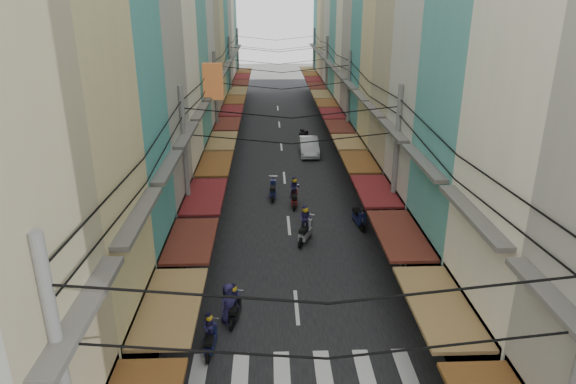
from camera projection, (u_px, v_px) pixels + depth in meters
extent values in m
plane|color=slate|center=(294.00, 282.00, 22.72)|extent=(160.00, 160.00, 0.00)
cube|color=black|center=(282.00, 153.00, 41.40)|extent=(10.00, 80.00, 0.02)
cube|color=slate|center=(201.00, 154.00, 41.16)|extent=(3.00, 80.00, 0.06)
cube|color=slate|center=(362.00, 152.00, 41.62)|extent=(3.00, 80.00, 0.06)
cube|color=silver|center=(198.00, 377.00, 16.98)|extent=(0.55, 2.40, 0.01)
cube|color=silver|center=(240.00, 376.00, 17.03)|extent=(0.55, 2.40, 0.01)
cube|color=silver|center=(282.00, 375.00, 17.08)|extent=(0.55, 2.40, 0.01)
cube|color=silver|center=(324.00, 374.00, 17.13)|extent=(0.55, 2.40, 0.01)
cube|color=silver|center=(365.00, 373.00, 17.18)|extent=(0.55, 2.40, 0.01)
cube|color=silver|center=(407.00, 372.00, 17.23)|extent=(0.55, 2.40, 0.01)
cube|color=#595651|center=(84.00, 310.00, 10.16)|extent=(0.50, 4.24, 0.15)
cube|color=#CFBD81|center=(10.00, 152.00, 13.77)|extent=(6.00, 4.70, 15.81)
cube|color=black|center=(126.00, 344.00, 16.10)|extent=(1.20, 4.52, 3.20)
cube|color=olive|center=(171.00, 305.00, 15.65)|extent=(1.80, 4.33, 0.12)
cube|color=#595651|center=(139.00, 216.00, 14.56)|extent=(0.50, 4.23, 0.15)
cube|color=teal|center=(62.00, 66.00, 17.37)|extent=(6.00, 4.30, 19.25)
cube|color=black|center=(155.00, 273.00, 20.30)|extent=(1.20, 4.13, 3.20)
cube|color=#582319|center=(191.00, 240.00, 19.86)|extent=(1.80, 3.96, 0.12)
cube|color=#595651|center=(168.00, 167.00, 18.77)|extent=(0.50, 3.87, 0.15)
cube|color=#9E9B90|center=(101.00, 31.00, 21.48)|extent=(6.00, 5.14, 20.93)
cube|color=black|center=(175.00, 223.00, 24.71)|extent=(1.20, 4.94, 3.20)
cube|color=maroon|center=(205.00, 196.00, 24.27)|extent=(1.80, 4.73, 0.12)
cube|color=#595651|center=(187.00, 134.00, 23.18)|extent=(0.50, 4.63, 0.15)
cube|color=#F2EBCD|center=(135.00, 60.00, 26.81)|extent=(6.00, 4.95, 17.43)
cube|color=black|center=(190.00, 187.00, 29.43)|extent=(1.20, 4.75, 3.20)
cube|color=brown|center=(215.00, 164.00, 28.98)|extent=(1.80, 4.56, 0.12)
cube|color=#595651|center=(200.00, 111.00, 27.89)|extent=(0.50, 4.46, 0.15)
cube|color=#53A19A|center=(155.00, 60.00, 31.66)|extent=(6.00, 4.99, 16.32)
cube|color=black|center=(201.00, 161.00, 34.07)|extent=(1.20, 4.80, 3.20)
cube|color=olive|center=(222.00, 141.00, 33.63)|extent=(1.80, 4.60, 0.12)
cube|color=#595651|center=(210.00, 95.00, 32.54)|extent=(0.50, 4.50, 0.15)
cube|color=beige|center=(165.00, 3.00, 34.99)|extent=(6.00, 4.65, 22.87)
cube|color=black|center=(208.00, 142.00, 38.57)|extent=(1.20, 4.46, 3.20)
cube|color=#582319|center=(228.00, 124.00, 38.13)|extent=(1.80, 4.27, 0.12)
cube|color=#595651|center=(217.00, 83.00, 37.04)|extent=(0.50, 4.18, 0.15)
cube|color=tan|center=(178.00, 18.00, 39.85)|extent=(6.00, 4.89, 20.58)
cube|color=black|center=(214.00, 127.00, 43.03)|extent=(1.20, 4.70, 3.20)
cube|color=maroon|center=(232.00, 111.00, 42.58)|extent=(1.80, 4.50, 0.12)
cube|color=#595651|center=(222.00, 74.00, 41.49)|extent=(0.50, 4.40, 0.15)
cube|color=#CFBD81|center=(188.00, 29.00, 44.63)|extent=(6.00, 4.52, 18.44)
cube|color=black|center=(219.00, 115.00, 47.42)|extent=(1.20, 4.34, 3.20)
cube|color=brown|center=(235.00, 100.00, 46.98)|extent=(1.80, 4.16, 0.12)
cube|color=#595651|center=(227.00, 67.00, 45.89)|extent=(0.50, 4.07, 0.15)
cube|color=teal|center=(194.00, 14.00, 48.78)|extent=(6.00, 5.20, 20.63)
cube|color=black|center=(224.00, 105.00, 51.96)|extent=(1.20, 4.99, 3.20)
cube|color=olive|center=(238.00, 91.00, 51.52)|extent=(1.80, 4.78, 0.12)
cube|color=#595651|center=(230.00, 60.00, 50.43)|extent=(0.50, 4.68, 0.15)
cube|color=black|center=(227.00, 96.00, 56.69)|extent=(1.20, 4.74, 3.20)
cube|color=#582319|center=(240.00, 83.00, 56.25)|extent=(1.80, 4.55, 0.12)
cube|color=#595651|center=(233.00, 55.00, 55.16)|extent=(0.50, 4.45, 0.15)
cube|color=#F2EBCD|center=(206.00, 9.00, 58.05)|extent=(6.00, 4.96, 21.12)
cube|color=black|center=(230.00, 88.00, 61.32)|extent=(1.20, 4.76, 3.20)
cube|color=maroon|center=(242.00, 77.00, 60.87)|extent=(1.80, 4.56, 0.12)
cube|color=#595651|center=(236.00, 50.00, 59.78)|extent=(0.50, 4.46, 0.15)
cube|color=#53A19A|center=(211.00, 13.00, 62.93)|extent=(6.00, 5.04, 19.90)
cube|color=black|center=(233.00, 82.00, 65.99)|extent=(1.20, 4.84, 3.20)
cube|color=brown|center=(244.00, 71.00, 65.54)|extent=(1.80, 4.64, 0.12)
cube|color=#595651|center=(238.00, 47.00, 64.45)|extent=(0.50, 4.54, 0.15)
cube|color=#4F2812|center=(213.00, 81.00, 31.28)|extent=(1.20, 0.40, 2.20)
cube|color=#595651|center=(564.00, 312.00, 10.10)|extent=(0.50, 4.25, 0.15)
cube|color=black|center=(481.00, 342.00, 16.23)|extent=(1.20, 4.78, 3.20)
cube|color=olive|center=(439.00, 305.00, 15.68)|extent=(1.80, 4.58, 0.12)
cube|color=#595651|center=(472.00, 214.00, 14.63)|extent=(0.50, 4.48, 0.15)
cube|color=#53A19A|center=(514.00, 121.00, 18.87)|extent=(6.00, 5.03, 15.08)
cube|color=black|center=(433.00, 265.00, 20.90)|extent=(1.20, 4.83, 3.20)
cube|color=#582319|center=(399.00, 234.00, 20.35)|extent=(1.80, 4.63, 0.12)
cube|color=#595651|center=(423.00, 162.00, 19.31)|extent=(0.50, 4.53, 0.15)
cube|color=beige|center=(475.00, 21.00, 22.29)|extent=(6.00, 4.79, 21.66)
cube|color=black|center=(403.00, 217.00, 25.49)|extent=(1.20, 4.60, 3.20)
cube|color=maroon|center=(375.00, 191.00, 24.94)|extent=(1.80, 4.41, 0.12)
cube|color=#595651|center=(393.00, 130.00, 23.90)|extent=(0.50, 4.31, 0.15)
cube|color=tan|center=(440.00, 27.00, 26.81)|extent=(6.00, 4.52, 20.74)
cube|color=black|center=(383.00, 185.00, 29.84)|extent=(1.20, 4.34, 3.20)
cube|color=brown|center=(359.00, 162.00, 29.29)|extent=(1.80, 4.16, 0.12)
cube|color=#595651|center=(373.00, 110.00, 28.24)|extent=(0.50, 4.07, 0.15)
cube|color=#CFBD81|center=(413.00, 78.00, 32.02)|extent=(6.00, 4.12, 14.13)
cube|color=black|center=(370.00, 162.00, 33.88)|extent=(1.20, 3.96, 3.20)
cube|color=olive|center=(348.00, 142.00, 33.33)|extent=(1.80, 3.79, 0.12)
cube|color=#595651|center=(360.00, 96.00, 32.28)|extent=(0.50, 3.71, 0.15)
cube|color=teal|center=(399.00, 43.00, 35.37)|extent=(6.00, 4.40, 17.68)
cube|color=black|center=(359.00, 145.00, 37.86)|extent=(1.20, 4.23, 3.20)
cube|color=#582319|center=(339.00, 127.00, 37.31)|extent=(1.80, 4.05, 0.12)
cube|color=#595651|center=(350.00, 85.00, 36.27)|extent=(0.50, 3.96, 0.15)
cube|color=#9E9B90|center=(387.00, 4.00, 38.72)|extent=(6.00, 4.64, 22.59)
cube|color=black|center=(350.00, 130.00, 42.08)|extent=(1.20, 4.45, 3.20)
cube|color=maroon|center=(332.00, 113.00, 41.53)|extent=(1.80, 4.26, 0.12)
cube|color=#595651|center=(341.00, 76.00, 40.49)|extent=(0.50, 4.17, 0.15)
cube|color=#F2EBCD|center=(375.00, 12.00, 42.99)|extent=(6.00, 4.00, 21.25)
cube|color=black|center=(342.00, 119.00, 46.12)|extent=(1.20, 3.84, 3.20)
cube|color=brown|center=(326.00, 103.00, 45.56)|extent=(1.80, 3.68, 0.12)
cube|color=#595651|center=(335.00, 69.00, 44.52)|extent=(0.50, 3.60, 0.15)
cube|color=#53A19A|center=(366.00, 5.00, 47.01)|extent=(6.00, 5.01, 22.33)
cube|color=black|center=(336.00, 108.00, 50.32)|extent=(1.20, 4.81, 3.20)
cube|color=olive|center=(321.00, 94.00, 49.77)|extent=(1.80, 4.61, 0.12)
cube|color=#595651|center=(329.00, 63.00, 48.73)|extent=(0.50, 4.51, 0.15)
cube|color=beige|center=(356.00, 18.00, 52.15)|extent=(6.00, 5.00, 19.71)
cube|color=black|center=(330.00, 99.00, 55.00)|extent=(1.20, 4.80, 3.20)
cube|color=#582319|center=(317.00, 86.00, 54.45)|extent=(1.80, 4.60, 0.12)
cube|color=#595651|center=(323.00, 57.00, 53.40)|extent=(0.50, 4.50, 0.15)
cube|color=tan|center=(349.00, 30.00, 57.01)|extent=(6.00, 4.32, 16.86)
cube|color=black|center=(326.00, 91.00, 59.35)|extent=(1.20, 4.15, 3.20)
cube|color=maroon|center=(313.00, 79.00, 58.80)|extent=(1.80, 3.97, 0.12)
cube|color=#595651|center=(319.00, 52.00, 57.76)|extent=(0.50, 3.89, 0.15)
cube|color=#CFBD81|center=(344.00, 14.00, 60.50)|extent=(6.00, 4.33, 19.96)
cube|color=black|center=(322.00, 85.00, 63.39)|extent=(1.20, 4.16, 3.20)
cube|color=brown|center=(310.00, 74.00, 62.84)|extent=(1.80, 3.99, 0.12)
cube|color=#595651|center=(316.00, 49.00, 61.80)|extent=(0.50, 3.90, 0.15)
cube|color=teal|center=(338.00, 36.00, 65.79)|extent=(6.00, 4.88, 14.34)
cube|color=black|center=(318.00, 80.00, 67.69)|extent=(1.20, 4.68, 3.20)
cube|color=olive|center=(307.00, 69.00, 67.14)|extent=(1.80, 4.49, 0.12)
cube|color=#595651|center=(313.00, 45.00, 66.10)|extent=(0.50, 4.39, 0.15)
cylinder|color=slate|center=(186.00, 174.00, 23.89)|extent=(0.26, 0.26, 8.20)
cylinder|color=slate|center=(395.00, 171.00, 24.24)|extent=(0.26, 0.26, 8.20)
cylinder|color=slate|center=(216.00, 109.00, 37.90)|extent=(0.26, 0.26, 8.20)
cylinder|color=slate|center=(348.00, 108.00, 38.25)|extent=(0.26, 0.26, 8.20)
cylinder|color=slate|center=(230.00, 79.00, 51.91)|extent=(0.26, 0.26, 8.20)
cylinder|color=slate|center=(326.00, 78.00, 52.26)|extent=(0.26, 0.26, 8.20)
cylinder|color=slate|center=(238.00, 61.00, 65.92)|extent=(0.26, 0.26, 8.20)
cylinder|color=slate|center=(314.00, 61.00, 66.27)|extent=(0.26, 0.26, 8.20)
imported|color=silver|center=(309.00, 154.00, 41.18)|extent=(4.81, 1.89, 1.70)
imported|color=black|center=(447.00, 276.00, 23.20)|extent=(1.58, 0.64, 1.07)
cylinder|color=black|center=(213.00, 337.00, 18.68)|extent=(0.09, 0.47, 0.47)
cylinder|color=black|center=(209.00, 358.00, 17.59)|extent=(0.09, 0.47, 0.47)
cube|color=#141B4E|center=(211.00, 343.00, 18.08)|extent=(0.30, 1.03, 0.25)
cube|color=black|center=(210.00, 341.00, 17.78)|extent=(0.29, 0.49, 0.16)
cube|color=#141B4E|center=(212.00, 330.00, 18.47)|extent=(0.27, 0.25, 0.49)
imported|color=#26214D|center=(211.00, 341.00, 18.04)|extent=(0.47, 0.33, 1.19)
sphere|color=gold|center=(209.00, 319.00, 17.72)|extent=(0.25, 0.25, 0.25)
cylinder|color=black|center=(304.00, 231.00, 26.99)|extent=(0.11, 0.58, 0.58)
cylinder|color=black|center=(306.00, 243.00, 25.64)|extent=(0.11, 0.58, 0.58)
cube|color=#919299|center=(305.00, 234.00, 26.25)|extent=(0.38, 1.28, 0.31)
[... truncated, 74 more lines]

